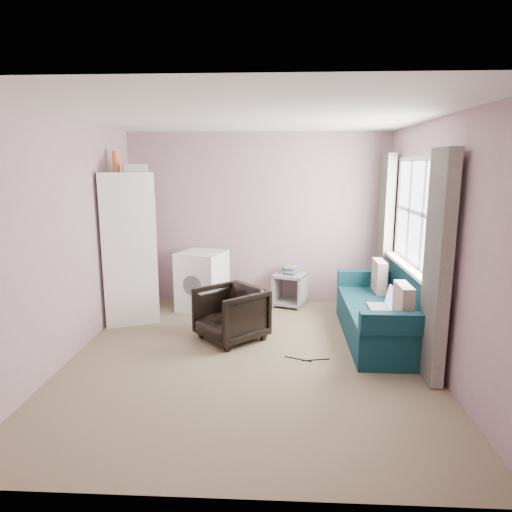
{
  "coord_description": "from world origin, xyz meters",
  "views": [
    {
      "loc": [
        0.32,
        -4.57,
        2.04
      ],
      "look_at": [
        0.05,
        0.6,
        1.0
      ],
      "focal_mm": 32.0,
      "sensor_mm": 36.0,
      "label": 1
    }
  ],
  "objects": [
    {
      "name": "sofa",
      "position": [
        1.62,
        0.64,
        0.32
      ],
      "size": [
        0.89,
        1.95,
        0.87
      ],
      "rotation": [
        0.0,
        0.0,
        -0.01
      ],
      "color": "#103D49",
      "rests_on": "ground"
    },
    {
      "name": "armchair",
      "position": [
        -0.24,
        0.53,
        0.35
      ],
      "size": [
        0.92,
        0.93,
        0.7
      ],
      "primitive_type": "imported",
      "rotation": [
        0.0,
        0.0,
        -0.83
      ],
      "color": "black",
      "rests_on": "ground"
    },
    {
      "name": "washing_machine",
      "position": [
        -0.77,
        1.67,
        0.44
      ],
      "size": [
        0.74,
        0.74,
        0.84
      ],
      "rotation": [
        0.0,
        0.0,
        -0.32
      ],
      "color": "white",
      "rests_on": "ground"
    },
    {
      "name": "side_table",
      "position": [
        0.48,
        1.9,
        0.28
      ],
      "size": [
        0.56,
        0.56,
        0.6
      ],
      "rotation": [
        0.0,
        0.0,
        -0.34
      ],
      "color": "gray",
      "rests_on": "ground"
    },
    {
      "name": "window_dressing",
      "position": [
        1.78,
        0.7,
        1.11
      ],
      "size": [
        0.17,
        2.62,
        2.18
      ],
      "color": "white",
      "rests_on": "ground"
    },
    {
      "name": "floor_cables",
      "position": [
        0.62,
        -0.01,
        0.01
      ],
      "size": [
        0.48,
        0.13,
        0.01
      ],
      "rotation": [
        0.0,
        0.0,
        -0.06
      ],
      "color": "black",
      "rests_on": "ground"
    },
    {
      "name": "fridge",
      "position": [
        -1.66,
        1.23,
        0.99
      ],
      "size": [
        0.87,
        0.87,
        2.21
      ],
      "rotation": [
        0.0,
        0.0,
        0.38
      ],
      "color": "white",
      "rests_on": "ground"
    },
    {
      "name": "room",
      "position": [
        0.02,
        0.01,
        1.25
      ],
      "size": [
        3.84,
        4.24,
        2.54
      ],
      "color": "#8A795A",
      "rests_on": "ground"
    }
  ]
}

